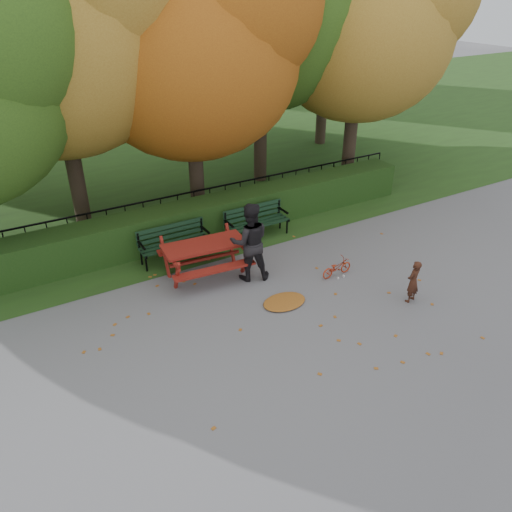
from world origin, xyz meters
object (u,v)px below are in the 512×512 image
bicycle (337,267)px  adult (250,242)px  tree_e (374,22)px  tree_c (204,41)px  child (413,281)px  bench_right (256,219)px  picnic_table (205,251)px  tree_b (64,20)px  bench_left (174,240)px  tree_g (339,5)px

bicycle → adult: bearing=60.2°
tree_e → bicycle: tree_e is taller
tree_c → child: size_ratio=7.97×
bench_right → picnic_table: (-2.06, -1.14, 0.13)m
tree_c → picnic_table: 5.67m
tree_e → adult: size_ratio=4.26×
tree_b → child: 10.23m
tree_e → child: (-4.04, -6.52, -4.58)m
bench_left → adult: size_ratio=0.94×
bench_left → child: (3.78, -4.46, -0.02)m
picnic_table → bicycle: picnic_table is taller
tree_b → bench_left: 5.87m
tree_b → bench_left: (1.14, -3.04, -4.88)m
bench_left → adult: 2.20m
bench_right → adult: bearing=-123.9°
tree_b → tree_g: tree_b is taller
picnic_table → adult: 1.12m
adult → child: bearing=155.2°
adult → tree_e: bearing=-128.8°
adult → bench_left: bearing=-35.6°
picnic_table → bicycle: size_ratio=2.48×
bench_right → bicycle: bearing=-77.1°
tree_e → picnic_table: (-7.48, -3.21, -4.43)m
tree_g → bicycle: 12.17m
tree_b → tree_c: size_ratio=1.10×
tree_g → bicycle: size_ratio=10.16×
tree_b → bench_right: (3.54, -3.04, -4.88)m
bench_right → bicycle: size_ratio=2.14×
adult → bench_right: bearing=-103.0°
tree_e → bicycle: (-4.79, -4.84, -4.86)m
bench_left → bench_right: bearing=0.0°
tree_c → tree_g: tree_g is taller
tree_g → bench_left: tree_g is taller
tree_g → adult: 12.35m
tree_g → adult: tree_g is taller
tree_e → tree_g: 4.39m
tree_g → adult: size_ratio=4.46×
tree_g → bicycle: bearing=-126.8°
bicycle → bench_right: bearing=11.0°
picnic_table → tree_c: bearing=67.5°
bench_left → adult: (1.19, -1.80, 0.44)m
bench_right → picnic_table: size_ratio=0.86×
adult → tree_g: bearing=-116.1°
tree_b → bicycle: 8.84m
picnic_table → bench_right: bearing=34.2°
child → tree_b: bearing=-69.3°
bench_left → tree_e: bearing=14.8°
bench_right → tree_e: bearing=20.9°
picnic_table → adult: bearing=-32.4°
tree_c → bench_left: tree_c is taller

